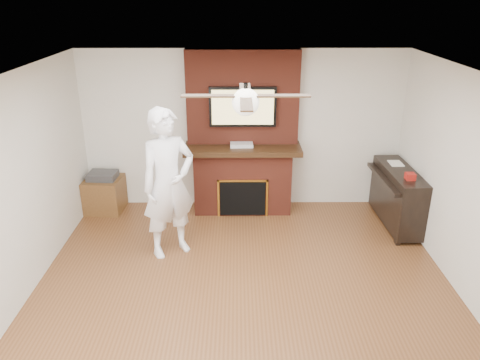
{
  "coord_description": "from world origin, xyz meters",
  "views": [
    {
      "loc": [
        -0.08,
        -4.34,
        3.31
      ],
      "look_at": [
        -0.05,
        0.9,
        1.16
      ],
      "focal_mm": 35.0,
      "sensor_mm": 36.0,
      "label": 1
    }
  ],
  "objects_px": {
    "fireplace": "(243,150)",
    "person": "(168,184)",
    "side_table": "(105,193)",
    "piano": "(397,196)"
  },
  "relations": [
    {
      "from": "fireplace",
      "to": "person",
      "type": "bearing_deg",
      "value": -125.27
    },
    {
      "from": "side_table",
      "to": "fireplace",
      "type": "bearing_deg",
      "value": 5.67
    },
    {
      "from": "person",
      "to": "piano",
      "type": "height_order",
      "value": "person"
    },
    {
      "from": "fireplace",
      "to": "side_table",
      "type": "xyz_separation_m",
      "value": [
        -2.2,
        -0.07,
        -0.7
      ]
    },
    {
      "from": "fireplace",
      "to": "piano",
      "type": "height_order",
      "value": "fireplace"
    },
    {
      "from": "person",
      "to": "side_table",
      "type": "distance_m",
      "value": 1.92
    },
    {
      "from": "fireplace",
      "to": "side_table",
      "type": "distance_m",
      "value": 2.31
    },
    {
      "from": "side_table",
      "to": "piano",
      "type": "height_order",
      "value": "piano"
    },
    {
      "from": "person",
      "to": "piano",
      "type": "distance_m",
      "value": 3.38
    },
    {
      "from": "side_table",
      "to": "piano",
      "type": "bearing_deg",
      "value": -2.69
    }
  ]
}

